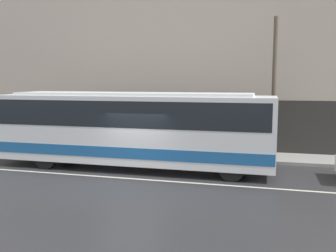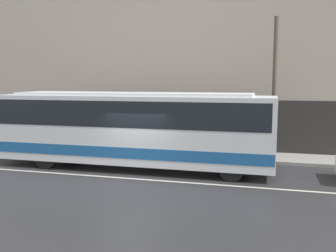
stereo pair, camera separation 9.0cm
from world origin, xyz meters
TOP-DOWN VIEW (x-y plane):
  - ground_plane at (0.00, 0.00)m, footprint 60.00×60.00m
  - sidewalk at (0.00, 5.16)m, footprint 60.00×2.33m
  - building_facade at (0.00, 6.47)m, footprint 60.00×0.35m
  - lane_stripe at (0.00, 0.00)m, footprint 54.00×0.14m
  - transit_bus at (-0.62, 1.71)m, footprint 11.96×2.50m
  - utility_pole_near at (5.26, 4.48)m, footprint 0.20×0.20m

SIDE VIEW (x-z plane):
  - ground_plane at x=0.00m, z-range 0.00..0.00m
  - lane_stripe at x=0.00m, z-range 0.00..0.01m
  - sidewalk at x=0.00m, z-range 0.00..0.14m
  - transit_bus at x=-0.62m, z-range 0.21..3.49m
  - utility_pole_near at x=5.26m, z-range 0.14..6.64m
  - building_facade at x=0.00m, z-range -0.21..12.73m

